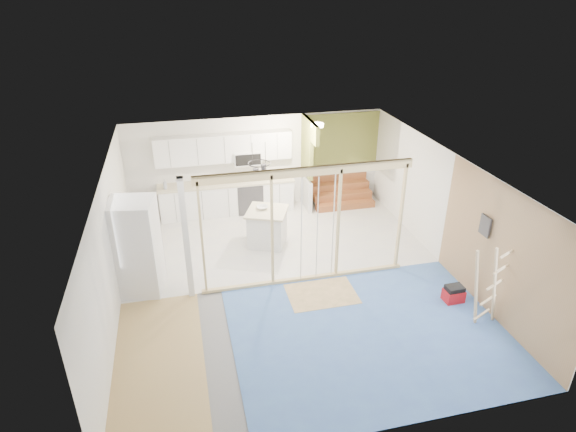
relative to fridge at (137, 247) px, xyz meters
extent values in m
cube|color=slate|center=(3.08, -0.45, -1.01)|extent=(7.00, 8.00, 0.01)
cube|color=white|center=(3.08, -0.45, 1.59)|extent=(7.00, 8.00, 0.01)
cube|color=white|center=(3.08, 3.55, 0.29)|extent=(7.00, 0.01, 2.60)
cube|color=white|center=(3.08, -4.45, 0.29)|extent=(7.00, 0.01, 2.60)
cube|color=white|center=(-0.42, -0.45, 0.29)|extent=(0.01, 8.00, 2.60)
cube|color=white|center=(6.58, -0.45, 0.29)|extent=(0.01, 8.00, 2.60)
cube|color=beige|center=(3.08, 1.55, -1.00)|extent=(7.00, 4.00, 0.02)
cube|color=#4A79B5|center=(4.08, -2.45, -1.00)|extent=(5.00, 4.00, 0.02)
cube|color=tan|center=(0.33, -2.45, -1.00)|extent=(1.50, 4.00, 0.02)
cube|color=tan|center=(3.58, -1.05, -0.99)|extent=(1.40, 1.00, 0.01)
cube|color=tan|center=(3.38, -0.45, 1.49)|extent=(4.40, 0.09, 0.18)
cube|color=tan|center=(3.38, -0.45, -0.96)|extent=(4.40, 0.09, 0.06)
cube|color=silver|center=(0.98, -0.45, 0.29)|extent=(0.12, 0.14, 2.60)
cube|color=tan|center=(1.28, -0.45, 0.29)|extent=(0.04, 0.09, 2.40)
cube|color=tan|center=(2.68, -0.45, 0.29)|extent=(0.05, 0.09, 2.40)
cube|color=tan|center=(4.08, -0.45, 0.29)|extent=(0.04, 0.09, 2.40)
cube|color=tan|center=(5.48, -0.45, 0.29)|extent=(0.04, 0.09, 2.40)
cylinder|color=silver|center=(3.28, -0.48, 0.21)|extent=(0.02, 0.02, 2.35)
cylinder|color=silver|center=(3.98, -0.43, 0.21)|extent=(0.02, 0.02, 2.35)
cylinder|color=silver|center=(3.63, -0.45, 0.21)|extent=(0.02, 0.02, 2.35)
cube|color=white|center=(2.18, 3.25, -0.57)|extent=(3.60, 0.60, 0.88)
cube|color=beige|center=(2.18, 3.25, -0.11)|extent=(3.66, 0.64, 0.05)
cube|color=white|center=(-0.12, 2.15, -0.57)|extent=(0.60, 1.60, 0.88)
cube|color=beige|center=(-0.12, 2.15, -0.11)|extent=(0.64, 1.64, 0.05)
cube|color=white|center=(2.18, 3.37, 0.84)|extent=(3.60, 0.34, 0.75)
cube|color=white|center=(2.78, 3.33, 0.54)|extent=(0.72, 0.38, 0.36)
cube|color=black|center=(2.78, 3.14, 0.54)|extent=(0.68, 0.02, 0.30)
cube|color=olive|center=(4.38, 3.10, 0.79)|extent=(0.10, 0.90, 1.60)
cube|color=silver|center=(4.38, 3.10, -0.56)|extent=(0.10, 0.90, 0.90)
cube|color=olive|center=(4.38, 2.40, 1.34)|extent=(0.10, 0.50, 0.50)
cube|color=olive|center=(5.48, 3.52, 0.74)|extent=(2.20, 0.04, 1.60)
cube|color=silver|center=(5.48, 3.52, -0.56)|extent=(2.20, 0.04, 0.90)
cube|color=brown|center=(5.43, 2.75, -0.91)|extent=(1.70, 0.26, 0.20)
cube|color=brown|center=(5.43, 3.01, -0.71)|extent=(1.70, 0.26, 0.20)
cube|color=brown|center=(5.43, 3.27, -0.51)|extent=(1.70, 0.26, 0.20)
cube|color=brown|center=(5.43, 3.53, -0.31)|extent=(1.70, 0.26, 0.20)
torus|color=black|center=(2.78, 1.45, 1.04)|extent=(0.52, 0.52, 0.02)
cylinder|color=black|center=(2.63, 1.45, 1.29)|extent=(0.01, 0.01, 0.50)
cylinder|color=black|center=(2.93, 1.45, 1.29)|extent=(0.01, 0.01, 0.50)
cylinder|color=#3B3B41|center=(2.68, 1.35, 0.89)|extent=(0.14, 0.14, 0.14)
cylinder|color=#3B3B41|center=(2.90, 1.55, 0.91)|extent=(0.12, 0.12, 0.12)
cube|color=#9F7C56|center=(6.56, -2.45, 0.29)|extent=(0.02, 4.00, 2.60)
cube|color=#3B3B41|center=(6.51, -1.85, 0.64)|extent=(0.04, 0.30, 0.40)
cylinder|color=#FFEABF|center=(4.48, 2.55, 1.53)|extent=(0.32, 0.32, 0.08)
cube|color=silver|center=(-0.01, 0.00, 0.00)|extent=(1.01, 0.98, 2.02)
cube|color=#3B3B41|center=(0.42, 0.00, 0.00)|extent=(0.15, 0.80, 1.98)
cube|color=silver|center=(2.91, 1.31, -0.59)|extent=(1.08, 1.08, 0.84)
cube|color=beige|center=(2.91, 1.31, -0.13)|extent=(1.21, 1.21, 0.05)
imported|color=silver|center=(2.83, 1.43, -0.08)|extent=(0.27, 0.27, 0.07)
imported|color=#9DA4AF|center=(0.58, 3.15, 0.05)|extent=(0.11, 0.11, 0.26)
imported|color=white|center=(3.44, 3.23, 0.02)|extent=(0.11, 0.11, 0.21)
cube|color=#AB0F15|center=(6.08, -1.88, -0.88)|extent=(0.39, 0.30, 0.27)
cube|color=black|center=(6.08, -1.88, -0.70)|extent=(0.35, 0.26, 0.10)
cube|color=#D1B17F|center=(5.96, -2.65, -0.16)|extent=(0.39, 0.16, 1.68)
cube|color=#D1B17F|center=(6.33, -2.65, -0.16)|extent=(0.39, 0.16, 1.68)
cube|color=#D1B17F|center=(6.19, -2.65, -0.78)|extent=(0.40, 0.16, 0.11)
cube|color=#D1B17F|center=(6.26, -2.65, -0.46)|extent=(0.40, 0.16, 0.11)
cube|color=#D1B17F|center=(6.33, -2.65, -0.13)|extent=(0.40, 0.16, 0.11)
cube|color=#D1B17F|center=(6.39, -2.65, 0.19)|extent=(0.40, 0.16, 0.11)
cube|color=#D1B17F|center=(6.46, -2.65, 0.51)|extent=(0.40, 0.16, 0.11)
camera|label=1|loc=(1.02, -8.84, 4.80)|focal=30.00mm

